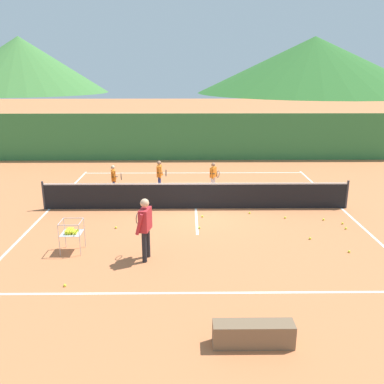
{
  "coord_description": "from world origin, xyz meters",
  "views": [
    {
      "loc": [
        -0.3,
        -14.31,
        4.9
      ],
      "look_at": [
        -0.15,
        -1.29,
        1.02
      ],
      "focal_mm": 38.49,
      "sensor_mm": 36.0,
      "label": 1
    }
  ],
  "objects": [
    {
      "name": "tennis_ball_3",
      "position": [
        1.9,
        -0.6,
        0.03
      ],
      "size": [
        0.07,
        0.07,
        0.07
      ],
      "primitive_type": "sphere",
      "color": "yellow",
      "rests_on": "ground"
    },
    {
      "name": "line_service_center",
      "position": [
        0.0,
        0.0,
        0.0
      ],
      "size": [
        0.08,
        5.04,
        0.01
      ],
      "primitive_type": "cube",
      "color": "white",
      "rests_on": "ground"
    },
    {
      "name": "line_sideline_west",
      "position": [
        -5.37,
        0.0,
        0.0
      ],
      "size": [
        0.08,
        11.42,
        0.01
      ],
      "primitive_type": "cube",
      "color": "white",
      "rests_on": "ground"
    },
    {
      "name": "tennis_ball_1",
      "position": [
        4.82,
        -1.65,
        0.03
      ],
      "size": [
        0.07,
        0.07,
        0.07
      ],
      "primitive_type": "sphere",
      "color": "yellow",
      "rests_on": "ground"
    },
    {
      "name": "tennis_ball_5",
      "position": [
        3.05,
        -1.09,
        0.03
      ],
      "size": [
        0.07,
        0.07,
        0.07
      ],
      "primitive_type": "sphere",
      "color": "yellow",
      "rests_on": "ground"
    },
    {
      "name": "line_sideline_east",
      "position": [
        5.37,
        0.0,
        0.0
      ],
      "size": [
        0.08,
        11.42,
        0.01
      ],
      "primitive_type": "cube",
      "color": "white",
      "rests_on": "ground"
    },
    {
      "name": "courtside_bench",
      "position": [
        0.9,
        -7.82,
        0.23
      ],
      "size": [
        1.5,
        0.36,
        0.46
      ],
      "primitive_type": "cube",
      "color": "brown",
      "rests_on": "ground"
    },
    {
      "name": "hill_1",
      "position": [
        26.91,
        77.99,
        5.87
      ],
      "size": [
        49.93,
        49.93,
        11.74
      ],
      "primitive_type": "cone",
      "color": "#2D6628",
      "rests_on": "ground"
    },
    {
      "name": "instructor",
      "position": [
        -1.42,
        -4.19,
        1.03
      ],
      "size": [
        0.44,
        0.82,
        1.71
      ],
      "color": "black",
      "rests_on": "ground"
    },
    {
      "name": "student_0",
      "position": [
        -3.28,
        1.77,
        0.74
      ],
      "size": [
        0.5,
        0.55,
        1.23
      ],
      "color": "navy",
      "rests_on": "ground"
    },
    {
      "name": "line_baseline_far",
      "position": [
        0.0,
        5.45,
        0.0
      ],
      "size": [
        10.73,
        0.08,
        0.01
      ],
      "primitive_type": "cube",
      "color": "white",
      "rests_on": "ground"
    },
    {
      "name": "tennis_ball_0",
      "position": [
        4.31,
        -1.28,
        0.03
      ],
      "size": [
        0.07,
        0.07,
        0.07
      ],
      "primitive_type": "sphere",
      "color": "yellow",
      "rests_on": "ground"
    },
    {
      "name": "tennis_net",
      "position": [
        0.0,
        0.0,
        0.5
      ],
      "size": [
        11.14,
        0.08,
        1.05
      ],
      "color": "#333338",
      "rests_on": "ground"
    },
    {
      "name": "tennis_ball_2",
      "position": [
        -2.61,
        -1.95,
        0.03
      ],
      "size": [
        0.07,
        0.07,
        0.07
      ],
      "primitive_type": "sphere",
      "color": "yellow",
      "rests_on": "ground"
    },
    {
      "name": "ball_cart",
      "position": [
        -3.53,
        -3.67,
        0.6
      ],
      "size": [
        0.58,
        0.58,
        0.9
      ],
      "color": "#B7B7BC",
      "rests_on": "ground"
    },
    {
      "name": "hill_0",
      "position": [
        -36.63,
        80.0,
        5.94
      ],
      "size": [
        36.96,
        36.96,
        11.87
      ],
      "primitive_type": "cone",
      "color": "#427A38",
      "rests_on": "ground"
    },
    {
      "name": "tennis_ball_7",
      "position": [
        4.76,
        -2.1,
        0.03
      ],
      "size": [
        0.07,
        0.07,
        0.07
      ],
      "primitive_type": "sphere",
      "color": "yellow",
      "rests_on": "ground"
    },
    {
      "name": "tennis_ball_4",
      "position": [
        0.07,
        -2.0,
        0.03
      ],
      "size": [
        0.07,
        0.07,
        0.07
      ],
      "primitive_type": "sphere",
      "color": "yellow",
      "rests_on": "ground"
    },
    {
      "name": "windscreen_fence",
      "position": [
        0.0,
        8.48,
        1.3
      ],
      "size": [
        23.61,
        0.08,
        2.61
      ],
      "primitive_type": "cube",
      "color": "#33753D",
      "rests_on": "ground"
    },
    {
      "name": "tennis_ball_10",
      "position": [
        -3.2,
        -5.64,
        0.03
      ],
      "size": [
        0.07,
        0.07,
        0.07
      ],
      "primitive_type": "sphere",
      "color": "yellow",
      "rests_on": "ground"
    },
    {
      "name": "student_1",
      "position": [
        -1.46,
        2.28,
        0.78
      ],
      "size": [
        0.4,
        0.64,
        1.3
      ],
      "color": "navy",
      "rests_on": "ground"
    },
    {
      "name": "tennis_ball_9",
      "position": [
        4.21,
        -3.85,
        0.03
      ],
      "size": [
        0.07,
        0.07,
        0.07
      ],
      "primitive_type": "sphere",
      "color": "yellow",
      "rests_on": "ground"
    },
    {
      "name": "ground_plane",
      "position": [
        0.0,
        0.0,
        0.0
      ],
      "size": [
        120.0,
        120.0,
        0.0
      ],
      "primitive_type": "plane",
      "color": "#C67042"
    },
    {
      "name": "tennis_ball_8",
      "position": [
        3.38,
        -2.9,
        0.03
      ],
      "size": [
        0.07,
        0.07,
        0.07
      ],
      "primitive_type": "sphere",
      "color": "yellow",
      "rests_on": "ground"
    },
    {
      "name": "tennis_ball_6",
      "position": [
        0.21,
        -0.93,
        0.03
      ],
      "size": [
        0.07,
        0.07,
        0.07
      ],
      "primitive_type": "sphere",
      "color": "yellow",
      "rests_on": "ground"
    },
    {
      "name": "student_2",
      "position": [
        0.78,
        2.34,
        0.72
      ],
      "size": [
        0.41,
        0.67,
        1.2
      ],
      "color": "silver",
      "rests_on": "ground"
    },
    {
      "name": "line_baseline_near",
      "position": [
        0.0,
        -5.97,
        0.0
      ],
      "size": [
        10.73,
        0.08,
        0.01
      ],
      "primitive_type": "cube",
      "color": "white",
      "rests_on": "ground"
    }
  ]
}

